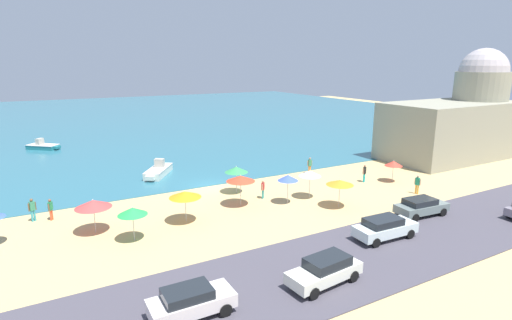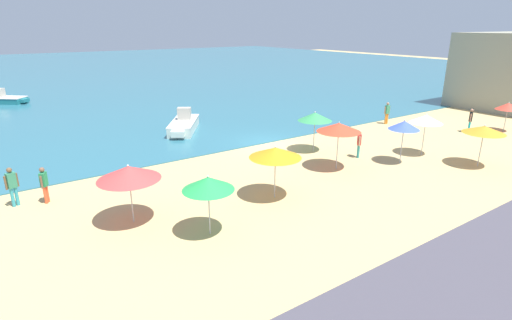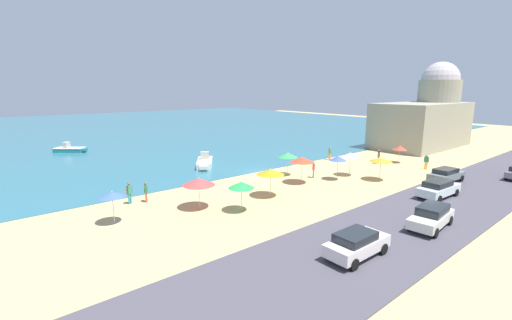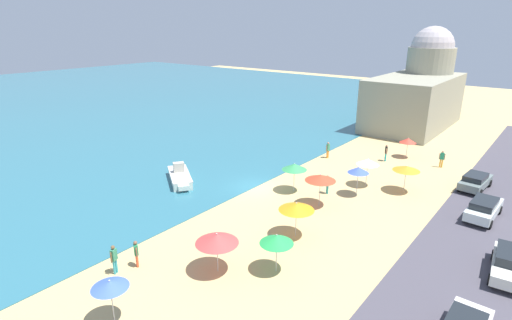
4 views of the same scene
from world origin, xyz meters
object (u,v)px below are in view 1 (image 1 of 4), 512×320
at_px(harbor_fortress, 462,119).
at_px(beach_umbrella_5, 236,170).
at_px(parked_car_0, 191,301).
at_px(beach_umbrella_6, 185,194).
at_px(bather_3, 417,183).
at_px(bather_5, 51,208).
at_px(beach_umbrella_1, 340,182).
at_px(parked_car_1, 421,206).
at_px(beach_umbrella_3, 241,178).
at_px(parked_car_4, 385,227).
at_px(bather_4, 310,164).
at_px(bather_2, 263,188).
at_px(beach_umbrella_0, 288,178).
at_px(skiff_offshore, 43,146).
at_px(beach_umbrella_2, 394,163).
at_px(beach_umbrella_8, 93,204).
at_px(beach_umbrella_7, 132,211).
at_px(bather_0, 364,172).
at_px(parked_car_3, 325,270).
at_px(beach_umbrella_4, 310,173).
at_px(bather_1, 32,209).
at_px(skiff_nearshore, 158,171).

bearing_deg(harbor_fortress, beach_umbrella_5, 179.60).
bearing_deg(parked_car_0, beach_umbrella_6, 71.73).
relative_size(bather_3, bather_5, 1.05).
relative_size(beach_umbrella_1, parked_car_1, 0.56).
height_order(beach_umbrella_3, parked_car_4, beach_umbrella_3).
bearing_deg(harbor_fortress, parked_car_1, -151.27).
distance_m(beach_umbrella_3, harbor_fortress, 33.15).
xyz_separation_m(beach_umbrella_6, bather_5, (-8.84, 5.39, -1.25)).
height_order(bather_4, parked_car_1, bather_4).
relative_size(bather_2, bather_4, 0.96).
relative_size(beach_umbrella_0, beach_umbrella_6, 1.03).
height_order(beach_umbrella_3, skiff_offshore, beach_umbrella_3).
distance_m(beach_umbrella_1, beach_umbrella_3, 8.18).
xyz_separation_m(beach_umbrella_2, parked_car_0, (-25.43, -11.10, -1.07)).
xyz_separation_m(beach_umbrella_8, bather_3, (26.96, -5.19, -1.14)).
bearing_deg(beach_umbrella_7, bather_3, -5.84).
distance_m(beach_umbrella_8, parked_car_0, 12.80).
relative_size(beach_umbrella_5, bather_0, 1.44).
bearing_deg(parked_car_3, parked_car_1, 18.10).
height_order(beach_umbrella_0, parked_car_1, beach_umbrella_0).
bearing_deg(parked_car_4, beach_umbrella_4, 85.82).
xyz_separation_m(beach_umbrella_3, bather_3, (15.50, -5.08, -1.37)).
bearing_deg(bather_4, beach_umbrella_2, -50.52).
relative_size(beach_umbrella_3, bather_2, 1.58).
relative_size(beach_umbrella_6, parked_car_0, 0.62).
distance_m(beach_umbrella_5, beach_umbrella_6, 7.74).
xyz_separation_m(beach_umbrella_0, skiff_offshore, (-17.55, 34.74, -1.82)).
xyz_separation_m(bather_1, parked_car_3, (13.68, -17.74, -0.17)).
distance_m(bather_0, parked_car_0, 26.01).
bearing_deg(skiff_offshore, beach_umbrella_4, -59.85).
height_order(beach_umbrella_0, beach_umbrella_8, beach_umbrella_0).
relative_size(beach_umbrella_3, bather_1, 1.49).
bearing_deg(beach_umbrella_5, skiff_nearshore, 116.76).
xyz_separation_m(beach_umbrella_8, parked_car_0, (2.55, -12.47, -1.31)).
xyz_separation_m(bather_1, harbor_fortress, (48.20, -1.65, 3.77)).
bearing_deg(bather_4, skiff_nearshore, 154.01).
relative_size(bather_1, parked_car_4, 0.40).
height_order(beach_umbrella_1, parked_car_0, beach_umbrella_1).
xyz_separation_m(beach_umbrella_5, beach_umbrella_7, (-10.54, -5.70, -0.15)).
bearing_deg(beach_umbrella_3, beach_umbrella_8, 179.43).
bearing_deg(bather_0, beach_umbrella_6, -176.29).
bearing_deg(bather_3, skiff_offshore, 127.37).
height_order(bather_3, parked_car_4, bather_3).
bearing_deg(bather_2, parked_car_4, -75.04).
distance_m(beach_umbrella_4, bather_1, 22.29).
bearing_deg(beach_umbrella_2, parked_car_3, -146.73).
height_order(bather_5, skiff_nearshore, skiff_nearshore).
bearing_deg(bather_4, bather_5, -177.43).
height_order(beach_umbrella_2, parked_car_3, beach_umbrella_2).
distance_m(bather_0, harbor_fortress, 19.57).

